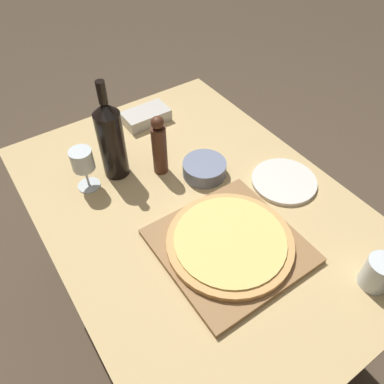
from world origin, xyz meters
TOP-DOWN VIEW (x-y plane):
  - ground_plane at (0.00, 0.00)m, footprint 12.00×12.00m
  - dining_table at (0.00, 0.00)m, footprint 0.89×1.24m
  - cutting_board at (-0.02, -0.19)m, footprint 0.38×0.38m
  - pizza at (-0.02, -0.19)m, footprint 0.36×0.36m
  - wine_bottle at (-0.14, 0.27)m, footprint 0.08×0.08m
  - pepper_mill at (-0.01, 0.19)m, footprint 0.05×0.05m
  - wine_glass at (-0.24, 0.26)m, footprint 0.07×0.07m
  - small_bowl at (0.10, 0.09)m, footprint 0.15×0.15m
  - drinking_tumbler at (0.23, -0.49)m, footprint 0.08×0.08m
  - dinner_plate at (0.29, -0.09)m, footprint 0.21×0.21m
  - food_container at (0.09, 0.47)m, footprint 0.18×0.10m

SIDE VIEW (x-z plane):
  - ground_plane at x=0.00m, z-range 0.00..0.00m
  - dining_table at x=0.00m, z-range 0.27..1.01m
  - dinner_plate at x=0.29m, z-range 0.74..0.76m
  - cutting_board at x=-0.02m, z-range 0.74..0.76m
  - food_container at x=0.09m, z-range 0.74..0.79m
  - small_bowl at x=0.10m, z-range 0.74..0.79m
  - pizza at x=-0.02m, z-range 0.76..0.78m
  - drinking_tumbler at x=0.23m, z-range 0.74..0.84m
  - pepper_mill at x=-0.01m, z-range 0.74..0.95m
  - wine_glass at x=-0.24m, z-range 0.77..0.92m
  - wine_bottle at x=-0.14m, z-range 0.71..1.05m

